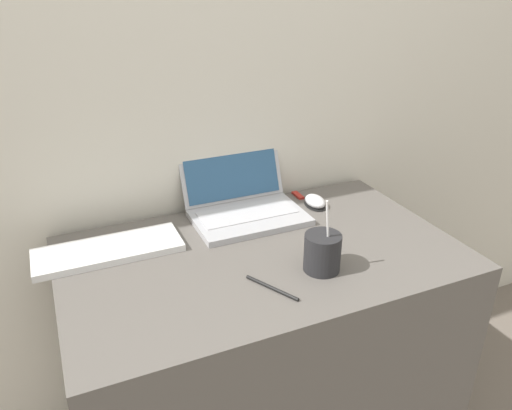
# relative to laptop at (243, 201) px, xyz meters

# --- Properties ---
(wall_back) EXTENTS (7.00, 0.04, 2.50)m
(wall_back) POSITION_rel_laptop_xyz_m (-0.04, 0.13, 0.43)
(wall_back) COLOR silver
(wall_back) RESTS_ON ground_plane
(desk) EXTENTS (1.11, 0.67, 0.77)m
(desk) POSITION_rel_laptop_xyz_m (-0.04, -0.24, -0.43)
(desk) COLOR #5B5651
(desk) RESTS_ON ground_plane
(laptop) EXTENTS (0.35, 0.31, 0.21)m
(laptop) POSITION_rel_laptop_xyz_m (0.00, 0.00, 0.00)
(laptop) COLOR #ADADB2
(laptop) RESTS_ON desk
(drink_cup) EXTENTS (0.10, 0.10, 0.21)m
(drink_cup) POSITION_rel_laptop_xyz_m (0.06, -0.39, 0.01)
(drink_cup) COLOR #232326
(drink_cup) RESTS_ON desk
(computer_mouse) EXTENTS (0.06, 0.10, 0.04)m
(computer_mouse) POSITION_rel_laptop_xyz_m (0.24, -0.04, -0.03)
(computer_mouse) COLOR black
(computer_mouse) RESTS_ON desk
(external_keyboard) EXTENTS (0.40, 0.15, 0.02)m
(external_keyboard) POSITION_rel_laptop_xyz_m (-0.44, -0.08, -0.04)
(external_keyboard) COLOR silver
(external_keyboard) RESTS_ON desk
(usb_stick) EXTENTS (0.02, 0.06, 0.01)m
(usb_stick) POSITION_rel_laptop_xyz_m (0.23, 0.05, -0.04)
(usb_stick) COLOR #B2261E
(usb_stick) RESTS_ON desk
(pen) EXTENTS (0.08, 0.15, 0.01)m
(pen) POSITION_rel_laptop_xyz_m (-0.10, -0.42, -0.04)
(pen) COLOR black
(pen) RESTS_ON desk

